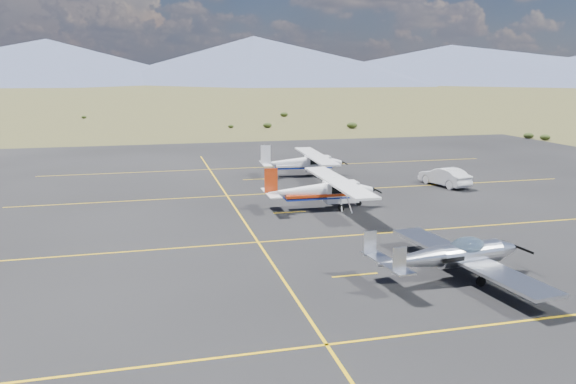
{
  "coord_description": "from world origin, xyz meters",
  "views": [
    {
      "loc": [
        -11.0,
        -24.11,
        8.19
      ],
      "look_at": [
        -3.49,
        5.95,
        1.6
      ],
      "focal_mm": 35.0,
      "sensor_mm": 36.0,
      "label": 1
    }
  ],
  "objects_px": {
    "aircraft_cessna": "(322,190)",
    "aircraft_plain": "(303,162)",
    "sedan": "(444,177)",
    "aircraft_low_wing": "(453,255)"
  },
  "relations": [
    {
      "from": "aircraft_low_wing",
      "to": "sedan",
      "type": "height_order",
      "value": "aircraft_low_wing"
    },
    {
      "from": "aircraft_cessna",
      "to": "aircraft_low_wing",
      "type": "bearing_deg",
      "value": -82.39
    },
    {
      "from": "aircraft_cessna",
      "to": "aircraft_plain",
      "type": "relative_size",
      "value": 1.03
    },
    {
      "from": "aircraft_low_wing",
      "to": "aircraft_cessna",
      "type": "distance_m",
      "value": 12.84
    },
    {
      "from": "aircraft_cessna",
      "to": "aircraft_plain",
      "type": "height_order",
      "value": "aircraft_cessna"
    },
    {
      "from": "aircraft_plain",
      "to": "sedan",
      "type": "xyz_separation_m",
      "value": [
        8.98,
        -6.59,
        -0.43
      ]
    },
    {
      "from": "sedan",
      "to": "aircraft_plain",
      "type": "bearing_deg",
      "value": -50.68
    },
    {
      "from": "aircraft_cessna",
      "to": "aircraft_plain",
      "type": "distance_m",
      "value": 11.28
    },
    {
      "from": "aircraft_low_wing",
      "to": "aircraft_plain",
      "type": "xyz_separation_m",
      "value": [
        0.35,
        23.85,
        0.18
      ]
    },
    {
      "from": "aircraft_plain",
      "to": "sedan",
      "type": "bearing_deg",
      "value": -33.06
    }
  ]
}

